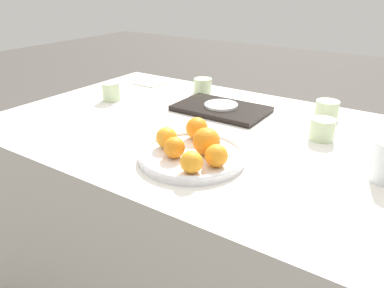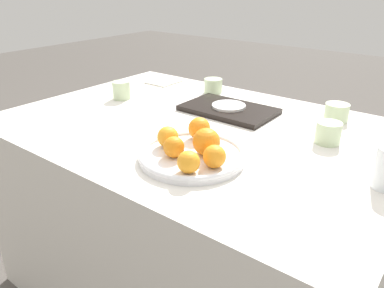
% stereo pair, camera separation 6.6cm
% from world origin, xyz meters
% --- Properties ---
extents(ground_plane, '(12.00, 12.00, 0.00)m').
position_xyz_m(ground_plane, '(0.00, 0.00, 0.00)').
color(ground_plane, '#4C4742').
extents(table, '(1.41, 0.98, 0.76)m').
position_xyz_m(table, '(0.00, 0.00, 0.38)').
color(table, silver).
rests_on(table, ground_plane).
extents(fruit_platter, '(0.31, 0.31, 0.03)m').
position_xyz_m(fruit_platter, '(0.15, -0.24, 0.78)').
color(fruit_platter, silver).
rests_on(fruit_platter, table).
extents(orange_0, '(0.06, 0.06, 0.06)m').
position_xyz_m(orange_0, '(0.13, -0.28, 0.81)').
color(orange_0, orange).
rests_on(orange_0, fruit_platter).
extents(orange_1, '(0.08, 0.08, 0.08)m').
position_xyz_m(orange_1, '(0.19, -0.21, 0.82)').
color(orange_1, orange).
rests_on(orange_1, fruit_platter).
extents(orange_2, '(0.07, 0.07, 0.07)m').
position_xyz_m(orange_2, '(0.10, -0.13, 0.82)').
color(orange_2, orange).
rests_on(orange_2, fruit_platter).
extents(orange_3, '(0.06, 0.06, 0.06)m').
position_xyz_m(orange_3, '(0.07, -0.24, 0.81)').
color(orange_3, orange).
rests_on(orange_3, fruit_platter).
extents(orange_4, '(0.06, 0.06, 0.06)m').
position_xyz_m(orange_4, '(0.21, -0.33, 0.81)').
color(orange_4, orange).
rests_on(orange_4, fruit_platter).
extents(orange_5, '(0.06, 0.06, 0.06)m').
position_xyz_m(orange_5, '(0.25, -0.26, 0.81)').
color(orange_5, orange).
rests_on(orange_5, fruit_platter).
extents(serving_tray, '(0.35, 0.22, 0.02)m').
position_xyz_m(serving_tray, '(0.01, 0.18, 0.77)').
color(serving_tray, black).
rests_on(serving_tray, table).
extents(side_plate, '(0.13, 0.13, 0.01)m').
position_xyz_m(side_plate, '(0.01, 0.18, 0.79)').
color(side_plate, white).
rests_on(side_plate, serving_tray).
extents(cup_0, '(0.08, 0.08, 0.06)m').
position_xyz_m(cup_0, '(-0.19, 0.36, 0.79)').
color(cup_0, '#B7CC9E').
rests_on(cup_0, table).
extents(cup_1, '(0.09, 0.09, 0.06)m').
position_xyz_m(cup_1, '(0.38, 0.34, 0.79)').
color(cup_1, '#B7CC9E').
rests_on(cup_1, table).
extents(cup_2, '(0.08, 0.08, 0.07)m').
position_xyz_m(cup_2, '(0.42, 0.12, 0.80)').
color(cup_2, '#B7CC9E').
rests_on(cup_2, table).
extents(cup_3, '(0.08, 0.08, 0.08)m').
position_xyz_m(cup_3, '(-0.45, 0.05, 0.80)').
color(cup_3, '#B7CC9E').
rests_on(cup_3, table).
extents(napkin, '(0.13, 0.14, 0.01)m').
position_xyz_m(napkin, '(-0.48, 0.36, 0.77)').
color(napkin, silver).
rests_on(napkin, table).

